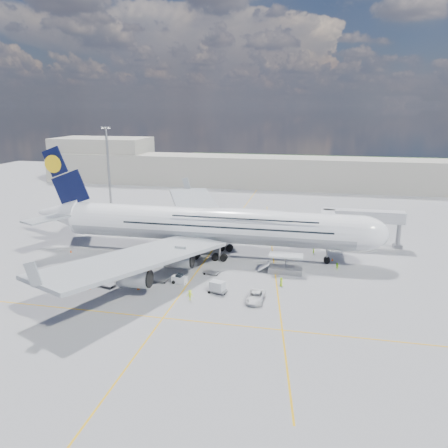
% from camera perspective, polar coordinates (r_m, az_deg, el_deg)
% --- Properties ---
extents(ground, '(300.00, 300.00, 0.00)m').
position_cam_1_polar(ground, '(86.41, -3.52, -6.17)').
color(ground, gray).
rests_on(ground, ground).
extents(taxi_line_main, '(0.25, 220.00, 0.01)m').
position_cam_1_polar(taxi_line_main, '(86.41, -3.52, -6.17)').
color(taxi_line_main, '#E0A10B').
rests_on(taxi_line_main, ground).
extents(taxi_line_cross, '(120.00, 0.25, 0.01)m').
position_cam_1_polar(taxi_line_cross, '(69.03, -7.98, -12.05)').
color(taxi_line_cross, '#E0A10B').
rests_on(taxi_line_cross, ground).
extents(taxi_line_diag, '(14.16, 99.06, 0.01)m').
position_cam_1_polar(taxi_line_diag, '(93.31, 6.47, -4.59)').
color(taxi_line_diag, '#E0A10B').
rests_on(taxi_line_diag, ground).
extents(airliner, '(77.26, 79.15, 23.71)m').
position_cam_1_polar(airliner, '(93.39, -1.82, -0.07)').
color(airliner, white).
rests_on(airliner, ground).
extents(jet_bridge, '(18.80, 12.10, 8.50)m').
position_cam_1_polar(jet_bridge, '(101.81, 16.08, 0.61)').
color(jet_bridge, '#B7B7BC').
rests_on(jet_bridge, ground).
extents(cargo_loader, '(8.53, 3.20, 3.67)m').
position_cam_1_polar(cargo_loader, '(86.03, 7.91, -5.50)').
color(cargo_loader, silver).
rests_on(cargo_loader, ground).
extents(light_mast, '(3.00, 0.70, 25.50)m').
position_cam_1_polar(light_mast, '(138.36, -14.85, 7.12)').
color(light_mast, gray).
rests_on(light_mast, ground).
extents(terminal, '(180.00, 16.00, 12.00)m').
position_cam_1_polar(terminal, '(175.73, 4.67, 6.82)').
color(terminal, '#B2AD9E').
rests_on(terminal, ground).
extents(hangar, '(40.00, 22.00, 18.00)m').
position_cam_1_polar(hangar, '(201.03, -15.53, 8.24)').
color(hangar, '#B2AD9E').
rests_on(hangar, ground).
extents(tree_line, '(160.00, 6.00, 8.00)m').
position_cam_1_polar(tree_line, '(220.02, 16.67, 7.40)').
color(tree_line, '#193814').
rests_on(tree_line, ground).
extents(dolly_row_a, '(3.64, 2.57, 0.48)m').
position_cam_1_polar(dolly_row_a, '(82.10, -15.13, -7.60)').
color(dolly_row_a, gray).
rests_on(dolly_row_a, ground).
extents(dolly_row_b, '(3.47, 2.69, 0.45)m').
position_cam_1_polar(dolly_row_b, '(87.25, -11.66, -6.01)').
color(dolly_row_b, gray).
rests_on(dolly_row_b, ground).
extents(dolly_row_c, '(3.28, 1.89, 0.47)m').
position_cam_1_polar(dolly_row_c, '(82.14, -8.48, -7.21)').
color(dolly_row_c, gray).
rests_on(dolly_row_c, ground).
extents(dolly_back, '(3.53, 2.01, 0.50)m').
position_cam_1_polar(dolly_back, '(95.32, -17.85, -4.58)').
color(dolly_back, gray).
rests_on(dolly_back, ground).
extents(dolly_nose_far, '(3.64, 2.59, 2.08)m').
position_cam_1_polar(dolly_nose_far, '(76.40, -0.89, -8.19)').
color(dolly_nose_far, gray).
rests_on(dolly_nose_far, ground).
extents(dolly_nose_near, '(3.30, 2.31, 0.44)m').
position_cam_1_polar(dolly_nose_near, '(84.70, -1.69, -6.36)').
color(dolly_nose_near, gray).
rests_on(dolly_nose_near, ground).
extents(baggage_tug, '(3.00, 1.90, 1.73)m').
position_cam_1_polar(baggage_tug, '(80.80, -5.84, -7.20)').
color(baggage_tug, silver).
rests_on(baggage_tug, ground).
extents(catering_truck_inner, '(7.79, 4.16, 4.41)m').
position_cam_1_polar(catering_truck_inner, '(119.48, -3.66, 0.94)').
color(catering_truck_inner, gray).
rests_on(catering_truck_inner, ground).
extents(catering_truck_outer, '(7.24, 5.25, 3.98)m').
position_cam_1_polar(catering_truck_outer, '(127.35, -3.36, 1.73)').
color(catering_truck_outer, gray).
rests_on(catering_truck_outer, ground).
extents(service_van, '(2.84, 5.70, 1.55)m').
position_cam_1_polar(service_van, '(73.61, 4.13, -9.46)').
color(service_van, white).
rests_on(service_van, ground).
extents(crew_nose, '(0.67, 0.70, 1.62)m').
position_cam_1_polar(crew_nose, '(97.56, 11.63, -3.43)').
color(crew_nose, '#A9FD1A').
rests_on(crew_nose, ground).
extents(crew_loader, '(0.93, 0.90, 1.52)m').
position_cam_1_polar(crew_loader, '(89.29, 14.55, -5.41)').
color(crew_loader, '#94E317').
rests_on(crew_loader, ground).
extents(crew_wing, '(0.71, 1.07, 1.68)m').
position_cam_1_polar(crew_wing, '(89.04, -9.43, -5.12)').
color(crew_wing, '#A3E618').
rests_on(crew_wing, ground).
extents(crew_van, '(0.61, 0.87, 1.67)m').
position_cam_1_polar(crew_van, '(79.76, 7.48, -7.51)').
color(crew_van, '#AEEE19').
rests_on(crew_van, ground).
extents(crew_tug, '(1.23, 0.79, 1.80)m').
position_cam_1_polar(crew_tug, '(73.97, -4.47, -9.24)').
color(crew_tug, '#C3E918').
rests_on(crew_tug, ground).
extents(cone_nose, '(0.44, 0.44, 0.56)m').
position_cam_1_polar(cone_nose, '(94.58, 13.97, -4.52)').
color(cone_nose, '#FF5E0D').
rests_on(cone_nose, ground).
extents(cone_wing_left_inner, '(0.50, 0.50, 0.64)m').
position_cam_1_polar(cone_wing_left_inner, '(112.04, -1.51, -0.94)').
color(cone_wing_left_inner, '#FF5E0D').
rests_on(cone_wing_left_inner, ground).
extents(cone_wing_left_outer, '(0.45, 0.45, 0.57)m').
position_cam_1_polar(cone_wing_left_outer, '(115.10, -3.10, -0.54)').
color(cone_wing_left_outer, '#FF5E0D').
rests_on(cone_wing_left_outer, ground).
extents(cone_wing_right_inner, '(0.50, 0.50, 0.63)m').
position_cam_1_polar(cone_wing_right_inner, '(79.44, -11.12, -8.18)').
color(cone_wing_right_inner, '#FF5E0D').
rests_on(cone_wing_right_inner, ground).
extents(cone_wing_right_outer, '(0.42, 0.42, 0.54)m').
position_cam_1_polar(cone_wing_right_outer, '(81.63, -17.13, -7.98)').
color(cone_wing_right_outer, '#FF5E0D').
rests_on(cone_wing_right_outer, ground).
extents(cone_tail, '(0.44, 0.44, 0.56)m').
position_cam_1_polar(cone_tail, '(102.67, -19.38, -3.37)').
color(cone_tail, '#FF5E0D').
rests_on(cone_tail, ground).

